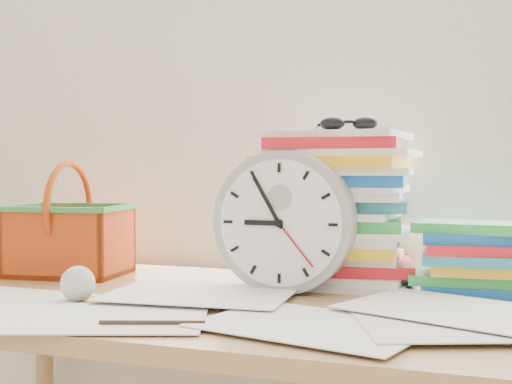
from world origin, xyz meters
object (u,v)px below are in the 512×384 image
at_px(desk, 237,340).
at_px(book_stack, 472,258).
at_px(paper_stack, 337,208).
at_px(basket, 69,219).
at_px(clock, 284,222).

xyz_separation_m(desk, book_stack, (0.40, 0.22, 0.14)).
bearing_deg(paper_stack, basket, -171.65).
height_order(clock, basket, clock).
distance_m(desk, book_stack, 0.48).
height_order(clock, book_stack, clock).
relative_size(desk, basket, 5.59).
distance_m(desk, clock, 0.24).
bearing_deg(clock, basket, 174.44).
distance_m(desk, basket, 0.52).
relative_size(paper_stack, clock, 1.16).
height_order(desk, book_stack, book_stack).
relative_size(clock, book_stack, 1.16).
xyz_separation_m(book_stack, basket, (-0.86, -0.07, 0.06)).
xyz_separation_m(desk, paper_stack, (0.13, 0.23, 0.23)).
bearing_deg(desk, paper_stack, 60.17).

